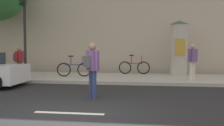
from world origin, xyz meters
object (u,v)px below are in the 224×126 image
poster_column (179,48)px  pedestrian_tallest (92,65)px  traffic_light (23,19)px  bicycle_leaning (134,67)px  pedestrian_with_backpack (193,59)px  pedestrian_near_pole (19,59)px  bicycle_upright (74,69)px

poster_column → pedestrian_tallest: 7.16m
traffic_light → bicycle_leaning: size_ratio=2.37×
pedestrian_with_backpack → bicycle_leaning: bearing=139.8°
poster_column → pedestrian_with_backpack: poster_column is taller
pedestrian_with_backpack → pedestrian_tallest: bearing=-132.0°
pedestrian_with_backpack → bicycle_leaning: pedestrian_with_backpack is taller
poster_column → pedestrian_tallest: (-3.41, -6.27, -0.56)m
pedestrian_near_pole → bicycle_upright: pedestrian_near_pole is taller
pedestrian_with_backpack → bicycle_leaning: (-2.81, 2.38, -0.60)m
poster_column → bicycle_leaning: size_ratio=1.67×
pedestrian_tallest → pedestrian_with_backpack: size_ratio=1.08×
pedestrian_with_backpack → traffic_light: bearing=-173.8°
bicycle_upright → bicycle_leaning: bearing=30.0°
traffic_light → bicycle_upright: (1.97, 1.48, -2.44)m
pedestrian_near_pole → pedestrian_with_backpack: bearing=-0.4°
pedestrian_tallest → pedestrian_near_pole: pedestrian_tallest is taller
pedestrian_tallest → pedestrian_with_backpack: bearing=48.0°
pedestrian_with_backpack → bicycle_upright: size_ratio=0.95×
traffic_light → pedestrian_near_pole: (-0.76, 0.91, -1.92)m
pedestrian_near_pole → bicycle_upright: size_ratio=0.87×
traffic_light → pedestrian_with_backpack: size_ratio=2.51×
traffic_light → pedestrian_tallest: bearing=-40.1°
pedestrian_tallest → bicycle_upright: (-2.03, 4.85, -0.55)m
traffic_light → poster_column: 8.08m
traffic_light → pedestrian_with_backpack: bearing=6.2°
poster_column → bicycle_leaning: poster_column is taller
bicycle_leaning → bicycle_upright: size_ratio=1.01×
traffic_light → pedestrian_with_backpack: 8.07m
pedestrian_tallest → pedestrian_with_backpack: 5.68m
traffic_light → bicycle_leaning: (4.99, 3.23, -2.44)m
pedestrian_with_backpack → bicycle_leaning: 3.73m
pedestrian_tallest → traffic_light: bearing=139.9°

